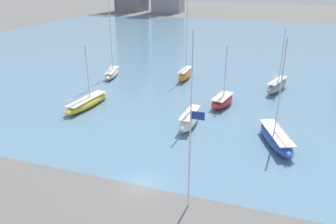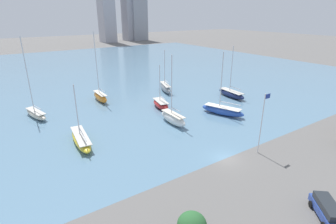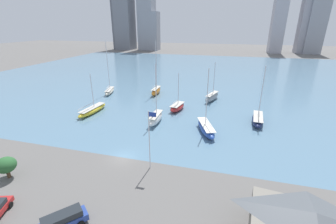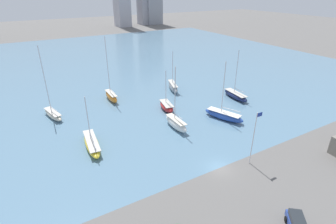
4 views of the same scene
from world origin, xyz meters
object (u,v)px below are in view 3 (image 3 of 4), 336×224
at_px(flag_pole, 150,138).
at_px(sailboat_yellow, 92,110).
at_px(sailboat_red, 177,107).
at_px(sailboat_gray, 212,97).
at_px(sailboat_navy, 258,119).
at_px(parked_suv_blue, 63,221).
at_px(sailboat_cream, 110,91).
at_px(sailboat_orange, 156,91).
at_px(sailboat_blue, 206,128).
at_px(sailboat_white, 156,118).

bearing_deg(flag_pole, sailboat_yellow, 140.14).
bearing_deg(sailboat_yellow, sailboat_red, 25.52).
relative_size(flag_pole, sailboat_red, 0.99).
relative_size(sailboat_yellow, sailboat_gray, 0.94).
height_order(sailboat_navy, parked_suv_blue, sailboat_navy).
bearing_deg(sailboat_cream, sailboat_navy, -29.26).
bearing_deg(sailboat_cream, sailboat_red, -34.20).
bearing_deg(sailboat_orange, sailboat_yellow, -117.88).
bearing_deg(sailboat_blue, sailboat_white, 150.16).
height_order(sailboat_blue, sailboat_white, sailboat_white).
bearing_deg(sailboat_orange, sailboat_blue, -51.30).
xyz_separation_m(sailboat_orange, sailboat_navy, (29.57, -15.53, -0.30)).
height_order(flag_pole, sailboat_white, sailboat_white).
height_order(sailboat_cream, parked_suv_blue, sailboat_cream).
bearing_deg(parked_suv_blue, sailboat_cream, 153.26).
bearing_deg(sailboat_blue, sailboat_orange, 107.35).
xyz_separation_m(flag_pole, sailboat_orange, (-11.48, 38.41, -4.07)).
bearing_deg(sailboat_navy, sailboat_orange, 157.24).
bearing_deg(sailboat_orange, sailboat_navy, -27.44).
height_order(sailboat_cream, sailboat_gray, sailboat_cream).
relative_size(sailboat_orange, sailboat_blue, 1.25).
bearing_deg(sailboat_white, flag_pole, -75.03).
xyz_separation_m(sailboat_navy, sailboat_red, (-19.70, 3.15, 0.01)).
xyz_separation_m(flag_pole, sailboat_gray, (6.53, 36.56, -4.13)).
distance_m(sailboat_yellow, sailboat_gray, 33.89).
height_order(sailboat_red, sailboat_yellow, sailboat_yellow).
bearing_deg(sailboat_gray, sailboat_orange, -168.08).
bearing_deg(sailboat_gray, sailboat_blue, -70.71).
bearing_deg(flag_pole, sailboat_orange, 106.64).
distance_m(flag_pole, sailboat_cream, 44.45).
bearing_deg(sailboat_gray, sailboat_yellow, -129.99).
height_order(sailboat_blue, parked_suv_blue, sailboat_blue).
bearing_deg(sailboat_red, parked_suv_blue, -84.73).
xyz_separation_m(sailboat_white, sailboat_gray, (11.09, 19.76, -0.01)).
bearing_deg(sailboat_gray, sailboat_white, -101.51).
relative_size(sailboat_orange, sailboat_white, 1.24).
bearing_deg(sailboat_red, sailboat_white, -96.62).
xyz_separation_m(flag_pole, sailboat_cream, (-26.53, 35.40, -4.35)).
bearing_deg(sailboat_cream, sailboat_gray, -11.58).
xyz_separation_m(flag_pole, sailboat_navy, (18.09, 22.89, -4.37)).
bearing_deg(sailboat_white, sailboat_navy, 14.82).
bearing_deg(sailboat_blue, parked_suv_blue, -135.30).
bearing_deg(sailboat_white, parked_suv_blue, -92.22).
height_order(flag_pole, sailboat_blue, sailboat_blue).
distance_m(sailboat_orange, sailboat_yellow, 22.60).
relative_size(sailboat_navy, sailboat_yellow, 1.23).
relative_size(sailboat_navy, sailboat_gray, 1.15).
height_order(sailboat_cream, sailboat_blue, sailboat_cream).
bearing_deg(flag_pole, parked_suv_blue, -112.94).
height_order(sailboat_orange, sailboat_white, sailboat_orange).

